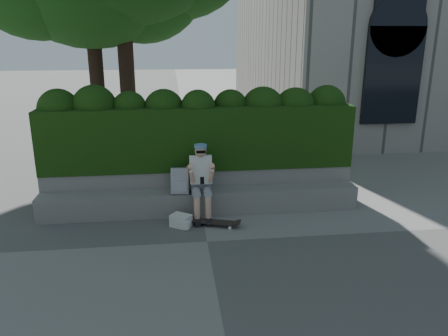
{
  "coord_description": "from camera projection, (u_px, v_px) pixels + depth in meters",
  "views": [
    {
      "loc": [
        -0.51,
        -6.5,
        3.22
      ],
      "look_at": [
        0.4,
        1.0,
        0.95
      ],
      "focal_mm": 35.0,
      "sensor_mm": 36.0,
      "label": 1
    }
  ],
  "objects": [
    {
      "name": "hedge",
      "position": [
        198.0,
        136.0,
        8.63
      ],
      "size": [
        6.0,
        1.0,
        1.2
      ],
      "primitive_type": "cube",
      "color": "black",
      "rests_on": "planter_wall"
    },
    {
      "name": "person",
      "position": [
        201.0,
        178.0,
        7.96
      ],
      "size": [
        0.4,
        0.76,
        1.38
      ],
      "color": "gray",
      "rests_on": "ground"
    },
    {
      "name": "skateboard",
      "position": [
        215.0,
        222.0,
        7.74
      ],
      "size": [
        0.83,
        0.44,
        0.09
      ],
      "rotation": [
        0.0,
        0.0,
        -0.31
      ],
      "color": "black",
      "rests_on": "ground"
    },
    {
      "name": "planter_wall",
      "position": [
        200.0,
        186.0,
        8.69
      ],
      "size": [
        6.0,
        0.5,
        0.75
      ],
      "primitive_type": "cube",
      "color": "gray",
      "rests_on": "ground"
    },
    {
      "name": "ground",
      "position": [
        207.0,
        242.0,
        7.16
      ],
      "size": [
        80.0,
        80.0,
        0.0
      ],
      "primitive_type": "plane",
      "color": "slate",
      "rests_on": "ground"
    },
    {
      "name": "bench_ledge",
      "position": [
        202.0,
        201.0,
        8.29
      ],
      "size": [
        6.0,
        0.45,
        0.45
      ],
      "primitive_type": "cube",
      "color": "gray",
      "rests_on": "ground"
    },
    {
      "name": "backpack_plaid",
      "position": [
        180.0,
        181.0,
        8.01
      ],
      "size": [
        0.35,
        0.22,
        0.48
      ],
      "primitive_type": "cube",
      "rotation": [
        0.0,
        0.0,
        -0.14
      ],
      "color": "silver",
      "rests_on": "bench_ledge"
    },
    {
      "name": "backpack_ground",
      "position": [
        181.0,
        221.0,
        7.71
      ],
      "size": [
        0.42,
        0.39,
        0.22
      ],
      "primitive_type": "cube",
      "rotation": [
        0.0,
        0.0,
        -0.59
      ],
      "color": "silver",
      "rests_on": "ground"
    }
  ]
}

